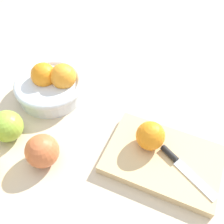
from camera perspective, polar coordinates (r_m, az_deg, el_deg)
ground_plane at (r=0.67m, az=-2.88°, el=-6.63°), size 2.40×2.40×0.00m
bowl at (r=0.76m, az=-12.78°, el=5.68°), size 0.19×0.19×0.10m
cutting_board at (r=0.64m, az=10.72°, el=-9.85°), size 0.29×0.22×0.02m
orange_on_board at (r=0.62m, az=8.12°, el=-4.99°), size 0.07×0.07×0.07m
knife at (r=0.62m, az=14.22°, el=-10.65°), size 0.13×0.11×0.01m
apple_front_left_2 at (r=0.63m, az=-14.56°, el=-7.98°), size 0.08×0.08×0.08m
apple_mid_left at (r=0.70m, az=-21.35°, el=-2.82°), size 0.08×0.08×0.08m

